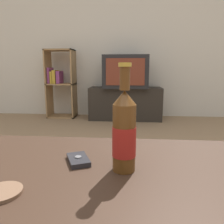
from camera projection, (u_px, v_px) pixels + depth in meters
The scene contains 8 objects.
back_wall at pixel (124, 32), 3.35m from camera, with size 8.00×0.05×2.60m.
coffee_table at pixel (90, 203), 0.56m from camera, with size 1.15×0.65×0.46m.
tv_stand at pixel (125, 103), 3.27m from camera, with size 1.05×0.41×0.47m.
television at pixel (126, 72), 3.18m from camera, with size 0.63×0.59×0.46m.
bookshelf at pixel (60, 82), 3.36m from camera, with size 0.42×0.30×1.03m.
beer_bottle at pixel (124, 132), 0.57m from camera, with size 0.06×0.06×0.28m.
cell_phone at pixel (78, 160), 0.63m from camera, with size 0.09×0.11×0.02m.
coaster at pixel (2, 192), 0.47m from camera, with size 0.09×0.09×0.01m.
Camera 1 is at (0.10, -0.50, 0.72)m, focal length 35.00 mm.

